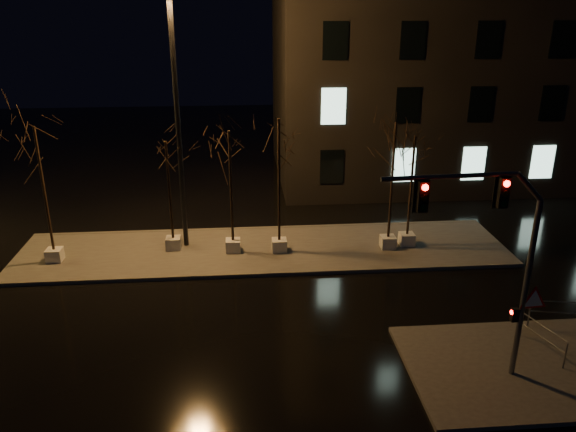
{
  "coord_description": "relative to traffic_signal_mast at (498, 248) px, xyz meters",
  "views": [
    {
      "loc": [
        -0.86,
        -17.34,
        10.62
      ],
      "look_at": [
        0.85,
        3.08,
        2.8
      ],
      "focal_mm": 35.0,
      "sensor_mm": 36.0,
      "label": 1
    }
  ],
  "objects": [
    {
      "name": "tree_4",
      "position": [
        -0.4,
        9.48,
        0.3
      ],
      "size": [
        1.8,
        1.8,
        5.91
      ],
      "color": "silver",
      "rests_on": "median"
    },
    {
      "name": "streetlight_main",
      "position": [
        -9.57,
        10.55,
        2.17
      ],
      "size": [
        2.76,
        0.65,
        11.01
      ],
      "rotation": [
        0.0,
        0.0,
        -0.13
      ],
      "color": "black",
      "rests_on": "median"
    },
    {
      "name": "median",
      "position": [
        -6.01,
        9.88,
        -4.26
      ],
      "size": [
        22.0,
        5.0,
        0.15
      ],
      "primitive_type": "cube",
      "color": "#494641",
      "rests_on": "ground"
    },
    {
      "name": "tree_5",
      "position": [
        0.55,
        9.73,
        -0.21
      ],
      "size": [
        1.8,
        1.8,
        5.24
      ],
      "color": "silver",
      "rests_on": "median"
    },
    {
      "name": "tree_2",
      "position": [
        -7.41,
        9.68,
        0.08
      ],
      "size": [
        1.8,
        1.8,
        5.63
      ],
      "color": "silver",
      "rests_on": "median"
    },
    {
      "name": "guard_rail_a",
      "position": [
        3.91,
        2.38,
        -3.53
      ],
      "size": [
        2.28,
        0.48,
        1.0
      ],
      "rotation": [
        0.0,
        0.0,
        -0.19
      ],
      "color": "#53555A",
      "rests_on": "sidewalk_corner"
    },
    {
      "name": "guard_rail_b",
      "position": [
        2.43,
        1.09,
        -3.58
      ],
      "size": [
        0.61,
        1.9,
        0.94
      ],
      "rotation": [
        0.0,
        0.0,
        1.87
      ],
      "color": "#53555A",
      "rests_on": "sidewalk_corner"
    },
    {
      "name": "building",
      "position": [
        7.99,
        21.88,
        3.17
      ],
      "size": [
        25.0,
        12.0,
        15.0
      ],
      "primitive_type": "cube",
      "color": "black",
      "rests_on": "ground"
    },
    {
      "name": "traffic_signal_mast",
      "position": [
        0.0,
        0.0,
        0.0
      ],
      "size": [
        5.22,
        0.43,
        6.37
      ],
      "rotation": [
        0.0,
        0.0,
        0.06
      ],
      "color": "#53555A",
      "rests_on": "sidewalk_corner"
    },
    {
      "name": "tree_3",
      "position": [
        -5.34,
        9.54,
        0.48
      ],
      "size": [
        1.8,
        1.8,
        6.15
      ],
      "color": "silver",
      "rests_on": "median"
    },
    {
      "name": "tree_1",
      "position": [
        -10.1,
        10.17,
        -0.31
      ],
      "size": [
        1.8,
        1.8,
        5.1
      ],
      "color": "silver",
      "rests_on": "median"
    },
    {
      "name": "ground",
      "position": [
        -6.01,
        3.88,
        -4.33
      ],
      "size": [
        90.0,
        90.0,
        0.0
      ],
      "primitive_type": "plane",
      "color": "black",
      "rests_on": "ground"
    },
    {
      "name": "sidewalk_corner",
      "position": [
        1.49,
        0.38,
        -4.26
      ],
      "size": [
        7.0,
        5.0,
        0.15
      ],
      "primitive_type": "cube",
      "color": "#494641",
      "rests_on": "ground"
    },
    {
      "name": "tree_0",
      "position": [
        -15.09,
        9.31,
        0.39
      ],
      "size": [
        1.8,
        1.8,
        6.04
      ],
      "color": "silver",
      "rests_on": "median"
    }
  ]
}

